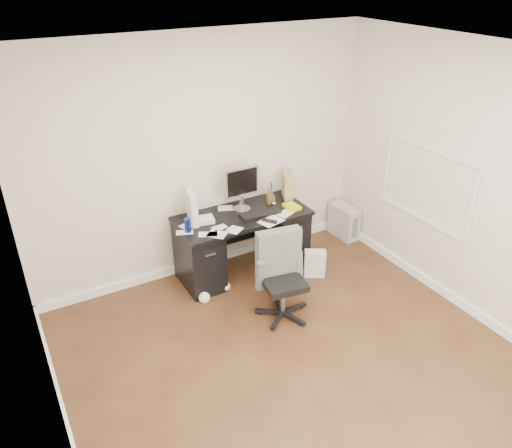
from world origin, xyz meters
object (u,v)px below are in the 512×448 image
at_px(keyboard, 260,214).
at_px(office_chair, 284,278).
at_px(lcd_monitor, 242,189).
at_px(desk, 243,241).
at_px(wicker_basket, 205,264).
at_px(pc_tower, 344,221).

height_order(keyboard, office_chair, office_chair).
distance_m(lcd_monitor, office_chair, 1.19).
relative_size(desk, keyboard, 3.20).
relative_size(lcd_monitor, wicker_basket, 1.36).
bearing_deg(wicker_basket, keyboard, -16.23).
xyz_separation_m(desk, pc_tower, (1.55, 0.08, -0.18)).
bearing_deg(lcd_monitor, wicker_basket, -178.10).
bearing_deg(wicker_basket, pc_tower, 0.18).
bearing_deg(lcd_monitor, desk, -116.34).
xyz_separation_m(office_chair, pc_tower, (1.60, 1.03, -0.25)).
height_order(desk, office_chair, office_chair).
height_order(lcd_monitor, office_chair, lcd_monitor).
xyz_separation_m(desk, lcd_monitor, (0.05, 0.10, 0.62)).
bearing_deg(desk, pc_tower, 2.99).
bearing_deg(desk, keyboard, -32.62).
bearing_deg(office_chair, desk, 96.51).
bearing_deg(desk, office_chair, -92.65).
xyz_separation_m(lcd_monitor, office_chair, (-0.09, -1.05, -0.55)).
distance_m(desk, lcd_monitor, 0.63).
bearing_deg(wicker_basket, desk, -9.25).
relative_size(office_chair, pc_tower, 2.15).
distance_m(keyboard, wicker_basket, 0.87).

